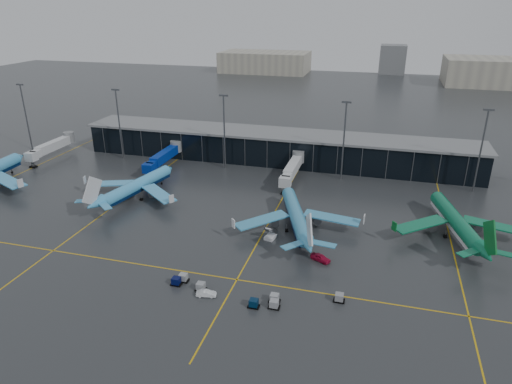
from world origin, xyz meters
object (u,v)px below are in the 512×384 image
(service_van_red, at_px, (321,258))
(service_van_white, at_px, (206,293))
(mobile_airstair, at_px, (270,236))
(baggage_carts, at_px, (242,293))
(airliner_arkefly, at_px, (137,178))
(airliner_klm_near, at_px, (296,207))
(airliner_aer_lingus, at_px, (457,213))

(service_van_red, xyz_separation_m, service_van_white, (-19.82, -19.27, -0.15))
(service_van_red, bearing_deg, mobile_airstair, 87.23)
(mobile_airstair, distance_m, service_van_white, 27.24)
(service_van_red, height_order, service_van_white, service_van_red)
(baggage_carts, bearing_deg, mobile_airstair, 90.38)
(baggage_carts, relative_size, service_van_white, 8.83)
(airliner_arkefly, height_order, baggage_carts, airliner_arkefly)
(mobile_airstair, bearing_deg, service_van_white, -92.66)
(airliner_arkefly, height_order, airliner_klm_near, airliner_klm_near)
(airliner_klm_near, xyz_separation_m, baggage_carts, (-4.74, -31.64, -5.12))
(airliner_aer_lingus, bearing_deg, baggage_carts, -151.30)
(mobile_airstair, bearing_deg, baggage_carts, -78.39)
(airliner_klm_near, relative_size, mobile_airstair, 10.73)
(airliner_arkefly, xyz_separation_m, mobile_airstair, (44.00, -14.60, -5.05))
(airliner_aer_lingus, height_order, service_van_red, airliner_aer_lingus)
(airliner_arkefly, height_order, service_van_white, airliner_arkefly)
(baggage_carts, bearing_deg, airliner_klm_near, 81.48)
(airliner_aer_lingus, bearing_deg, airliner_arkefly, 166.63)
(mobile_airstair, bearing_deg, airliner_klm_near, 66.68)
(airliner_aer_lingus, bearing_deg, airliner_klm_near, 177.36)
(mobile_airstair, bearing_deg, airliner_arkefly, 172.88)
(airliner_klm_near, xyz_separation_m, mobile_airstair, (-4.90, -7.12, -5.11))
(mobile_airstair, height_order, service_van_red, mobile_airstair)
(service_van_red, distance_m, service_van_white, 27.65)
(airliner_aer_lingus, bearing_deg, service_van_red, -157.75)
(baggage_carts, height_order, mobile_airstair, mobile_airstair)
(baggage_carts, bearing_deg, airliner_arkefly, 138.46)
(airliner_arkefly, bearing_deg, airliner_aer_lingus, 10.85)
(baggage_carts, xyz_separation_m, service_van_red, (13.12, 17.35, 0.04))
(airliner_arkefly, height_order, service_van_red, airliner_arkefly)
(baggage_carts, xyz_separation_m, service_van_white, (-6.70, -1.92, -0.11))
(airliner_klm_near, distance_m, service_van_white, 35.84)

